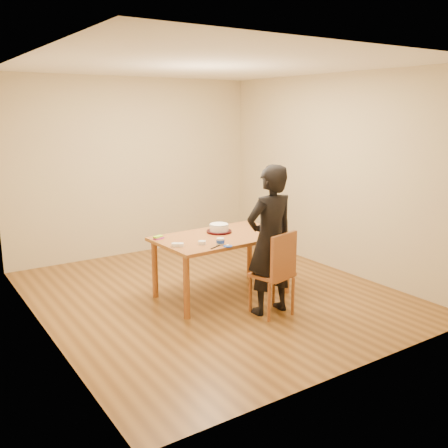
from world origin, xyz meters
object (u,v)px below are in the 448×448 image
cake (219,228)px  person (270,240)px  cake_plate (219,232)px  dining_table (222,237)px  dining_chair (272,275)px

cake → person: person is taller
cake_plate → person: 0.88m
dining_table → cake_plate: bearing=65.9°
dining_chair → person: person is taller
dining_table → person: (0.15, -0.73, 0.10)m
cake → dining_table: bearing=-111.4°
dining_table → dining_chair: size_ratio=4.02×
dining_table → cake_plate: size_ratio=5.06×
cake_plate → person: (0.09, -0.87, 0.07)m
dining_table → dining_chair: 0.84m
dining_chair → cake: 0.99m
dining_table → cake: (0.06, 0.14, 0.08)m
cake_plate → dining_table: bearing=-111.4°
cake_plate → cake: 0.05m
cake → person: 0.88m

